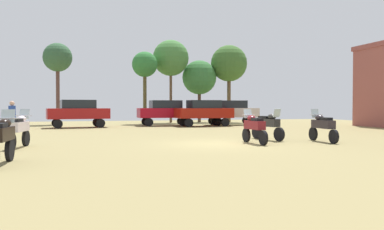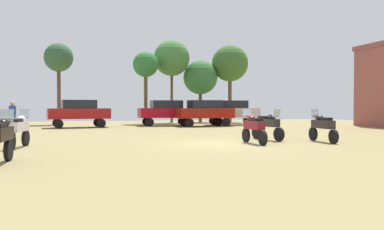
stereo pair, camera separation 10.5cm
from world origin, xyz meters
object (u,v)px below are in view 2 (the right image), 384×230
(person_1, at_px, (12,116))
(motorcycle_1, at_px, (323,126))
(car_2, at_px, (232,111))
(motorcycle_8, at_px, (268,124))
(motorcycle_7, at_px, (19,129))
(tree_4, at_px, (230,64))
(motorcycle_6, at_px, (254,127))
(car_3, at_px, (166,111))
(car_1, at_px, (79,111))
(tree_1, at_px, (59,59))
(tree_6, at_px, (200,78))
(motorcycle_4, at_px, (1,138))
(car_4, at_px, (205,111))
(tree_5, at_px, (146,66))
(tree_3, at_px, (172,58))

(person_1, bearing_deg, motorcycle_1, -76.92)
(car_2, relative_size, person_1, 2.46)
(motorcycle_8, distance_m, person_1, 12.59)
(motorcycle_7, height_order, motorcycle_8, motorcycle_7)
(motorcycle_1, bearing_deg, motorcycle_8, 142.73)
(motorcycle_7, height_order, tree_4, tree_4)
(motorcycle_1, relative_size, motorcycle_6, 1.05)
(motorcycle_1, bearing_deg, motorcycle_6, -179.61)
(motorcycle_7, relative_size, person_1, 1.16)
(car_3, bearing_deg, tree_4, -54.87)
(car_2, bearing_deg, motorcycle_8, 173.65)
(motorcycle_7, bearing_deg, car_1, 92.85)
(motorcycle_1, relative_size, tree_1, 0.32)
(car_1, height_order, tree_4, tree_4)
(motorcycle_8, bearing_deg, car_1, -70.16)
(car_3, bearing_deg, motorcycle_6, -179.03)
(tree_6, bearing_deg, car_1, -147.67)
(motorcycle_1, height_order, motorcycle_4, motorcycle_4)
(car_3, xyz_separation_m, tree_1, (-8.45, 4.90, 4.44))
(car_1, bearing_deg, tree_6, -66.63)
(car_4, xyz_separation_m, tree_5, (-3.77, 5.80, 3.95))
(motorcycle_4, height_order, car_2, car_2)
(motorcycle_7, xyz_separation_m, car_3, (8.34, 14.88, 0.45))
(tree_1, bearing_deg, car_4, -30.35)
(car_1, distance_m, tree_5, 8.59)
(tree_4, bearing_deg, motorcycle_1, -98.70)
(car_3, distance_m, tree_3, 7.53)
(motorcycle_4, xyz_separation_m, car_2, (13.49, 19.19, 0.44))
(motorcycle_6, height_order, motorcycle_8, motorcycle_8)
(motorcycle_4, relative_size, motorcycle_6, 1.02)
(motorcycle_1, xyz_separation_m, tree_6, (0.33, 21.41, 3.56))
(motorcycle_4, distance_m, tree_5, 24.90)
(car_2, bearing_deg, car_4, 125.32)
(tree_1, bearing_deg, car_2, -19.90)
(motorcycle_7, relative_size, motorcycle_8, 0.96)
(car_2, relative_size, tree_4, 0.60)
(tree_1, bearing_deg, motorcycle_7, -89.68)
(car_2, distance_m, car_3, 5.45)
(motorcycle_6, bearing_deg, tree_6, 76.89)
(motorcycle_8, xyz_separation_m, car_3, (-2.20, 13.99, 0.45))
(motorcycle_8, bearing_deg, person_1, -35.54)
(car_2, relative_size, tree_5, 0.71)
(tree_5, bearing_deg, motorcycle_6, -84.30)
(motorcycle_7, distance_m, car_2, 20.20)
(car_2, height_order, tree_6, tree_6)
(motorcycle_6, distance_m, tree_4, 22.55)
(motorcycle_8, bearing_deg, tree_3, -102.54)
(car_4, relative_size, tree_5, 0.70)
(motorcycle_7, distance_m, tree_5, 20.87)
(motorcycle_6, xyz_separation_m, tree_5, (-1.96, 19.62, 4.42))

